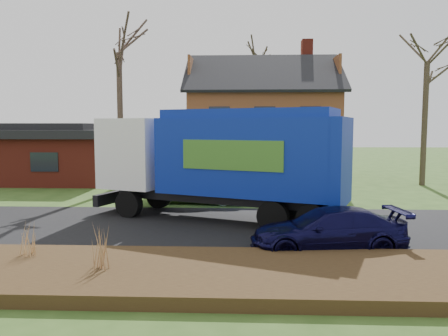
{
  "coord_description": "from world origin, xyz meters",
  "views": [
    {
      "loc": [
        0.76,
        -14.95,
        3.51
      ],
      "look_at": [
        0.0,
        2.5,
        1.85
      ],
      "focal_mm": 35.0,
      "sensor_mm": 36.0,
      "label": 1
    }
  ],
  "objects": [
    {
      "name": "mulch_verge",
      "position": [
        0.0,
        -5.3,
        0.15
      ],
      "size": [
        80.0,
        3.5,
        0.3
      ],
      "primitive_type": "cube",
      "color": "black",
      "rests_on": "ground"
    },
    {
      "name": "grass_clump_mid",
      "position": [
        -2.43,
        -5.42,
        0.8
      ],
      "size": [
        0.36,
        0.29,
        0.99
      ],
      "color": "#9A6E44",
      "rests_on": "mulch_verge"
    },
    {
      "name": "tree_front_east",
      "position": [
        11.51,
        11.48,
        8.41
      ],
      "size": [
        3.73,
        3.73,
        10.35
      ],
      "color": "#3F3426",
      "rests_on": "ground"
    },
    {
      "name": "road",
      "position": [
        0.0,
        0.0,
        0.01
      ],
      "size": [
        80.0,
        7.0,
        0.02
      ],
      "primitive_type": "cube",
      "color": "black",
      "rests_on": "ground"
    },
    {
      "name": "main_house",
      "position": [
        1.49,
        13.91,
        4.03
      ],
      "size": [
        12.95,
        8.95,
        9.26
      ],
      "color": "beige",
      "rests_on": "ground"
    },
    {
      "name": "tree_back",
      "position": [
        1.92,
        21.57,
        9.73
      ],
      "size": [
        3.68,
        3.68,
        11.67
      ],
      "color": "#382E21",
      "rests_on": "ground"
    },
    {
      "name": "garbage_truck",
      "position": [
        0.03,
        1.24,
        2.38
      ],
      "size": [
        9.9,
        5.88,
        4.12
      ],
      "rotation": [
        0.0,
        0.0,
        -0.37
      ],
      "color": "black",
      "rests_on": "ground"
    },
    {
      "name": "tree_front_west",
      "position": [
        -6.05,
        9.12,
        8.63
      ],
      "size": [
        3.53,
        3.53,
        10.48
      ],
      "color": "#423127",
      "rests_on": "ground"
    },
    {
      "name": "ranch_house",
      "position": [
        -12.0,
        13.0,
        1.81
      ],
      "size": [
        9.8,
        8.2,
        3.7
      ],
      "color": "maroon",
      "rests_on": "ground"
    },
    {
      "name": "silver_sedan",
      "position": [
        -1.26,
        4.9,
        0.74
      ],
      "size": [
        4.68,
        2.18,
        1.48
      ],
      "primitive_type": "imported",
      "rotation": [
        0.0,
        0.0,
        1.43
      ],
      "color": "#A1A3A8",
      "rests_on": "ground"
    },
    {
      "name": "grass_clump_west",
      "position": [
        -4.58,
        -4.56,
        0.72
      ],
      "size": [
        0.32,
        0.26,
        0.84
      ],
      "color": "tan",
      "rests_on": "mulch_verge"
    },
    {
      "name": "navy_wagon",
      "position": [
        3.13,
        -2.9,
        0.63
      ],
      "size": [
        4.49,
        2.25,
        1.25
      ],
      "primitive_type": "imported",
      "rotation": [
        0.0,
        0.0,
        -1.45
      ],
      "color": "black",
      "rests_on": "ground"
    },
    {
      "name": "ground",
      "position": [
        0.0,
        0.0,
        0.0
      ],
      "size": [
        120.0,
        120.0,
        0.0
      ],
      "primitive_type": "plane",
      "color": "#2B4818",
      "rests_on": "ground"
    }
  ]
}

